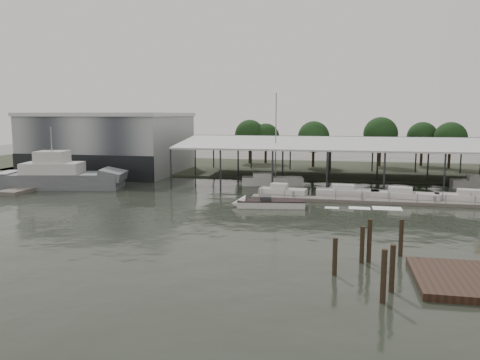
# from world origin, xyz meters

# --- Properties ---
(ground) EXTENTS (200.00, 200.00, 0.00)m
(ground) POSITION_xyz_m (0.00, 0.00, 0.00)
(ground) COLOR #252B23
(ground) RESTS_ON ground
(land_strip_far) EXTENTS (140.00, 30.00, 0.30)m
(land_strip_far) POSITION_xyz_m (0.00, 42.00, 0.10)
(land_strip_far) COLOR #3D4231
(land_strip_far) RESTS_ON ground
(land_strip_west) EXTENTS (20.00, 40.00, 0.30)m
(land_strip_west) POSITION_xyz_m (-40.00, 30.00, 0.10)
(land_strip_west) COLOR #3D4231
(land_strip_west) RESTS_ON ground
(storage_warehouse) EXTENTS (24.50, 20.50, 10.50)m
(storage_warehouse) POSITION_xyz_m (-28.00, 29.94, 5.29)
(storage_warehouse) COLOR #9DA2A7
(storage_warehouse) RESTS_ON ground
(covered_boat_shed) EXTENTS (58.24, 24.00, 6.96)m
(covered_boat_shed) POSITION_xyz_m (17.00, 28.00, 6.13)
(covered_boat_shed) COLOR silver
(covered_boat_shed) RESTS_ON ground
(trawler_dock) EXTENTS (3.00, 18.00, 0.50)m
(trawler_dock) POSITION_xyz_m (-30.00, 14.00, 0.25)
(trawler_dock) COLOR slate
(trawler_dock) RESTS_ON ground
(floating_dock) EXTENTS (28.00, 2.00, 1.40)m
(floating_dock) POSITION_xyz_m (15.00, 10.00, 0.20)
(floating_dock) COLOR slate
(floating_dock) RESTS_ON ground
(grey_trawler) EXTENTS (17.96, 8.74, 8.84)m
(grey_trawler) POSITION_xyz_m (-26.65, 12.41, 1.58)
(grey_trawler) COLOR slate
(grey_trawler) RESTS_ON ground
(white_sailboat) EXTENTS (9.13, 4.23, 13.45)m
(white_sailboat) POSITION_xyz_m (1.67, 21.22, 0.66)
(white_sailboat) COLOR silver
(white_sailboat) RESTS_ON ground
(speedboat_underway) EXTENTS (19.04, 4.80, 2.00)m
(speedboat_underway) POSITION_xyz_m (3.34, 4.81, 0.39)
(speedboat_underway) COLOR silver
(speedboat_underway) RESTS_ON ground
(moored_cruiser_0) EXTENTS (5.98, 2.75, 1.70)m
(moored_cruiser_0) POSITION_xyz_m (4.44, 12.00, 0.61)
(moored_cruiser_0) COLOR silver
(moored_cruiser_0) RESTS_ON ground
(moored_cruiser_1) EXTENTS (7.60, 2.31, 1.70)m
(moored_cruiser_1) POSITION_xyz_m (12.28, 12.75, 0.61)
(moored_cruiser_1) COLOR silver
(moored_cruiser_1) RESTS_ON ground
(moored_cruiser_2) EXTENTS (7.94, 3.11, 1.70)m
(moored_cruiser_2) POSITION_xyz_m (18.92, 12.08, 0.61)
(moored_cruiser_2) COLOR silver
(moored_cruiser_2) RESTS_ON ground
(moored_cruiser_3) EXTENTS (9.30, 3.45, 1.70)m
(moored_cruiser_3) POSITION_xyz_m (26.81, 11.81, 0.61)
(moored_cruiser_3) COLOR silver
(moored_cruiser_3) RESTS_ON ground
(mooring_pilings) EXTENTS (4.96, 9.46, 3.65)m
(mooring_pilings) POSITION_xyz_m (13.67, -15.32, 1.09)
(mooring_pilings) COLOR #35281A
(mooring_pilings) RESTS_ON ground
(horizon_tree_line) EXTENTS (66.78, 11.99, 9.75)m
(horizon_tree_line) POSITION_xyz_m (21.48, 47.94, 5.90)
(horizon_tree_line) COLOR black
(horizon_tree_line) RESTS_ON ground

